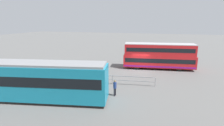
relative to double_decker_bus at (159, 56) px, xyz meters
The scene contains 7 objects.
ground_plane 3.89m from the double_decker_bus, 41.46° to the left, with size 160.00×160.00×0.00m, color slate.
double_decker_bus is the anchor object (origin of this frame).
tram_yellow 18.08m from the double_decker_bus, 54.80° to the left, with size 13.53×5.11×3.65m.
pedestrian_near_railing 10.20m from the double_decker_bus, 33.29° to the left, with size 0.40×0.40×1.75m.
pedestrian_crossing 12.41m from the double_decker_bus, 72.90° to the left, with size 0.37×0.37×1.64m.
pedestrian_railing 10.05m from the double_decker_bus, 61.13° to the left, with size 9.80×1.40×1.08m.
info_sign 13.03m from the double_decker_bus, 38.88° to the left, with size 1.14×0.31×2.49m.
Camera 1 is at (-3.35, 25.40, 7.32)m, focal length 28.36 mm.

